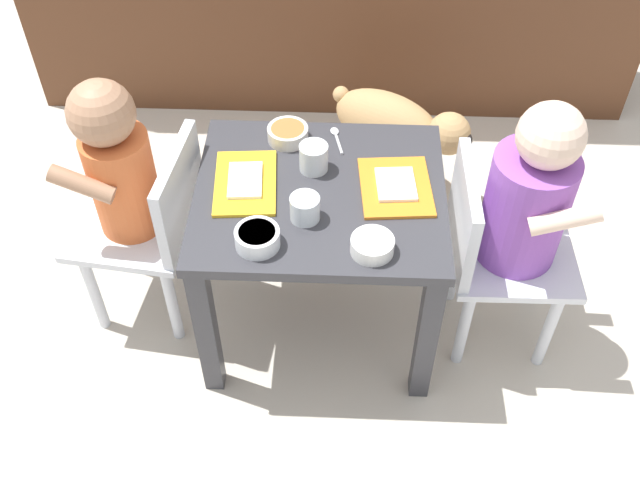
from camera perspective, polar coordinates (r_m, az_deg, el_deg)
The scene contains 13 objects.
ground_plane at distance 1.93m, azimuth 0.00°, elevation -5.91°, with size 7.00×7.00×0.00m, color beige.
dining_table at distance 1.66m, azimuth 0.00°, elevation 1.65°, with size 0.55×0.48×0.45m.
seated_child_left at distance 1.70m, azimuth -14.77°, elevation 4.57°, with size 0.31×0.31×0.69m.
seated_child_right at distance 1.64m, azimuth 15.41°, elevation 2.52°, with size 0.28×0.28×0.70m.
dog at distance 2.18m, azimuth 5.96°, elevation 8.81°, with size 0.42×0.32×0.31m.
food_tray_left at distance 1.62m, azimuth -5.83°, elevation 4.50°, with size 0.15×0.22×0.02m.
food_tray_right at distance 1.61m, azimuth 5.91°, elevation 4.17°, with size 0.17×0.20×0.02m.
water_cup_left at distance 1.64m, azimuth -0.50°, elevation 6.32°, with size 0.06×0.06×0.06m.
water_cup_right at distance 1.52m, azimuth -1.18°, elevation 2.39°, with size 0.06×0.06×0.06m.
veggie_bowl_near at distance 1.72m, azimuth -2.52°, elevation 8.29°, with size 0.10×0.10×0.03m.
cereal_bowl_left_side at distance 1.48m, azimuth -4.90°, elevation 0.19°, with size 0.09×0.09×0.04m.
cereal_bowl_right_side at distance 1.46m, azimuth 4.09°, elevation -0.39°, with size 0.09×0.09×0.03m.
spoon_by_left_tray at distance 1.73m, azimuth 1.31°, elevation 7.97°, with size 0.04×0.10×0.01m.
Camera 1 is at (0.05, -1.17, 1.54)m, focal length 41.15 mm.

